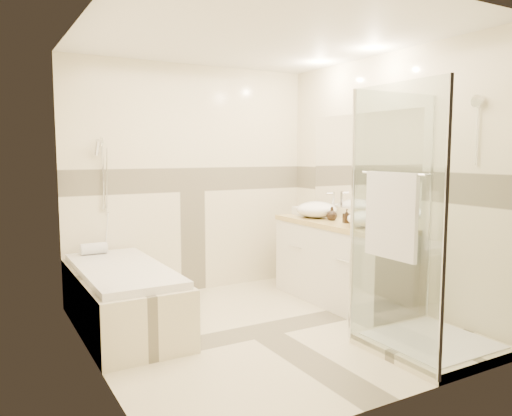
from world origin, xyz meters
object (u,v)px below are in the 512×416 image
vessel_sink_near (317,209)px  vanity (340,262)px  bathtub (122,294)px  amenity_bottle_b (332,213)px  shower_enclosure (415,287)px  amenity_bottle_a (347,216)px  vessel_sink_far (368,219)px

vessel_sink_near → vanity: bearing=-87.1°
bathtub → vessel_sink_near: (2.13, 0.04, 0.63)m
bathtub → amenity_bottle_b: size_ratio=11.94×
bathtub → shower_enclosure: shower_enclosure is taller
vanity → amenity_bottle_b: bearing=99.2°
vessel_sink_near → shower_enclosure: bearing=-99.3°
amenity_bottle_b → bathtub: bearing=173.9°
amenity_bottle_a → shower_enclosure: bearing=-103.2°
vessel_sink_far → amenity_bottle_b: 0.54m
vessel_sink_far → bathtub: bearing=160.3°
vanity → amenity_bottle_b: 0.51m
bathtub → amenity_bottle_a: 2.26m
vessel_sink_far → amenity_bottle_b: bearing=90.0°
shower_enclosure → amenity_bottle_b: 1.48m
bathtub → vanity: (2.15, -0.35, 0.12)m
shower_enclosure → vessel_sink_near: size_ratio=4.67×
bathtub → amenity_bottle_b: 2.23m
shower_enclosure → amenity_bottle_b: (0.27, 1.39, 0.42)m
vanity → shower_enclosure: size_ratio=0.79×
bathtub → shower_enclosure: (1.86, -1.62, 0.20)m
amenity_bottle_a → amenity_bottle_b: bearing=90.0°
bathtub → vessel_sink_near: size_ratio=3.89×
bathtub → vessel_sink_near: 2.22m
vessel_sink_near → vessel_sink_far: bearing=-90.0°
shower_enclosure → vessel_sink_far: 0.99m
shower_enclosure → amenity_bottle_b: size_ratio=14.33×
vessel_sink_far → amenity_bottle_a: bearing=90.0°
shower_enclosure → bathtub: bearing=138.9°
vanity → vessel_sink_near: 0.64m
bathtub → vessel_sink_far: vessel_sink_far is taller
vessel_sink_far → amenity_bottle_b: vessel_sink_far is taller
vessel_sink_near → vessel_sink_far: (0.00, -0.80, -0.01)m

